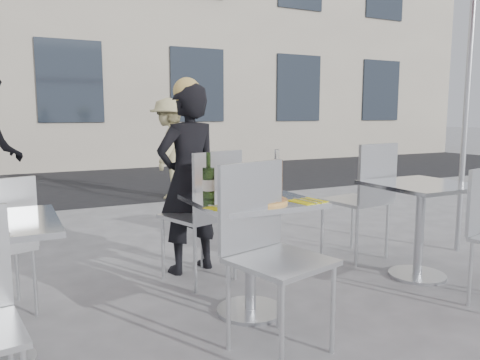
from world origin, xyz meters
name	(u,v)px	position (x,y,z in m)	size (l,w,h in m)	color
ground	(250,312)	(0.00, 0.00, 0.00)	(80.00, 80.00, 0.00)	slate
street_asphalt	(89,183)	(0.00, 6.50, 0.00)	(24.00, 5.00, 0.00)	black
main_table	(251,231)	(0.00, 0.00, 0.54)	(0.72, 0.72, 0.75)	#B7BABF
side_table_right	(421,210)	(1.50, 0.00, 0.54)	(0.72, 0.72, 0.75)	#B7BABF
chair_far	(207,206)	(-0.04, 0.62, 0.60)	(0.58, 0.59, 1.01)	silver
chair_near	(267,240)	(-0.12, -0.42, 0.60)	(0.57, 0.58, 1.02)	silver
side_chair_rfar	(365,192)	(1.41, 0.53, 0.61)	(0.54, 0.55, 1.03)	silver
woman_diner	(188,180)	(-0.06, 0.95, 0.76)	(0.55, 0.36, 1.51)	black
pedestrian_b	(169,149)	(0.86, 4.28, 0.76)	(0.98, 0.57, 1.52)	tan
pizza_near	(260,200)	(0.00, -0.12, 0.76)	(0.34, 0.34, 0.02)	#E6A55A
pizza_far	(242,191)	(0.05, 0.21, 0.77)	(0.34, 0.34, 0.03)	white
salad_plate	(244,193)	(-0.04, 0.01, 0.79)	(0.22, 0.22, 0.09)	white
wine_bottle	(209,181)	(-0.25, 0.10, 0.86)	(0.08, 0.07, 0.29)	#2E491B
carafe	(277,175)	(0.29, 0.17, 0.87)	(0.08, 0.08, 0.29)	tan
sugar_shaker	(275,186)	(0.24, 0.10, 0.80)	(0.06, 0.06, 0.11)	white
wineglass_white_a	(239,181)	(-0.05, 0.06, 0.86)	(0.07, 0.07, 0.16)	white
wineglass_white_b	(240,181)	(-0.05, 0.05, 0.86)	(0.07, 0.07, 0.16)	white
wineglass_red_a	(265,180)	(0.12, 0.03, 0.86)	(0.07, 0.07, 0.16)	white
wineglass_red_b	(261,179)	(0.12, 0.08, 0.86)	(0.07, 0.07, 0.16)	white
napkin_left	(225,208)	(-0.27, -0.20, 0.75)	(0.24, 0.24, 0.01)	#F4F415
napkin_right	(308,201)	(0.27, -0.23, 0.75)	(0.20, 0.20, 0.01)	#F4F415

